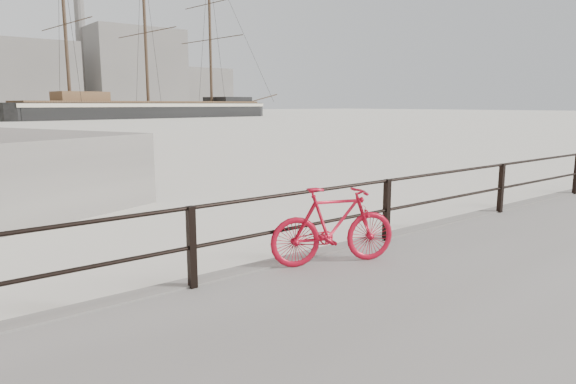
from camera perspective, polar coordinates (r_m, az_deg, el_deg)
ground at (r=8.71m, az=9.97°, el=-7.31°), size 400.00×400.00×0.00m
guardrail at (r=8.41m, az=10.90°, el=-1.98°), size 28.00×0.10×1.00m
bicycle at (r=7.06m, az=5.09°, el=-3.74°), size 1.77×0.90×1.08m
barque_black at (r=98.18m, az=-15.18°, el=7.95°), size 63.75×26.33×34.97m
industrial_west at (r=147.97m, az=-28.87°, el=11.08°), size 32.00×18.00×18.00m
industrial_mid at (r=162.75m, az=-16.79°, el=12.70°), size 26.00×20.00×24.00m
industrial_east at (r=176.91m, az=-10.28°, el=11.06°), size 20.00×16.00×14.00m
smokestack at (r=163.96m, az=-22.03°, el=15.90°), size 2.80×2.80×44.00m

